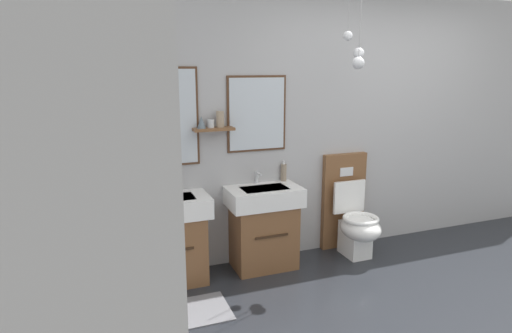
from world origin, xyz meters
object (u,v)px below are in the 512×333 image
Objects in this scene: vanity_sink_left at (171,238)px; vanity_sink_right at (263,225)px; toilet at (352,217)px; soap_dispenser at (284,172)px; toothbrush_cup at (135,190)px.

vanity_sink_left and vanity_sink_right have the same top height.
toilet is 0.86m from soap_dispenser.
toilet is at bearing -14.03° from soap_dispenser.
soap_dispenser is (0.27, 0.15, 0.45)m from vanity_sink_right.
toilet reaches higher than soap_dispenser.
soap_dispenser reaches higher than vanity_sink_right.
toothbrush_cup is (-0.26, 0.14, 0.42)m from vanity_sink_left.
toothbrush_cup is (-2.08, 0.16, 0.46)m from toilet.
vanity_sink_left is 0.78× the size of toilet.
toilet reaches higher than vanity_sink_right.
vanity_sink_right is (0.87, 0.00, 0.00)m from vanity_sink_left.
toothbrush_cup is 0.96× the size of soap_dispenser.
vanity_sink_right is at bearing -6.98° from toothbrush_cup.
vanity_sink_left is at bearing 179.30° from toilet.
soap_dispenser is at bearing 165.97° from toilet.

